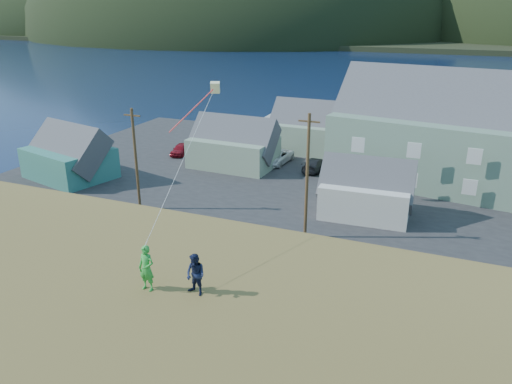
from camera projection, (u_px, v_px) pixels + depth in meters
ground at (313, 249)px, 37.23m from camera, size 900.00×900.00×0.00m
grass_strip at (306, 260)px, 35.48m from camera, size 110.00×8.00×0.10m
waterfront_lot at (359, 179)px, 51.93m from camera, size 72.00×36.00×0.12m
wharf at (350, 125)px, 73.85m from camera, size 26.00×14.00×0.90m
far_shore at (456, 32)px, 322.66m from camera, size 900.00×320.00×2.00m
shed_teal at (68, 154)px, 51.51m from camera, size 10.08×8.13×7.00m
shed_palegreen_near at (233, 144)px, 55.18m from camera, size 9.71×6.33×6.91m
shed_white at (366, 190)px, 42.23m from camera, size 8.02×5.56×6.20m
shed_palegreen_far at (317, 129)px, 60.74m from camera, size 11.57×6.83×7.69m
utility_poles at (308, 181)px, 37.27m from camera, size 31.43×0.24×9.72m
parked_cars at (300, 156)px, 57.01m from camera, size 28.00×12.61×1.57m
kite_flyer_green at (146, 268)px, 18.11m from camera, size 0.67×0.46×1.76m
kite_flyer_navy at (196, 275)px, 17.84m from camera, size 0.89×0.77×1.59m
kite_rig at (211, 93)px, 24.21m from camera, size 1.37×4.68×9.88m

